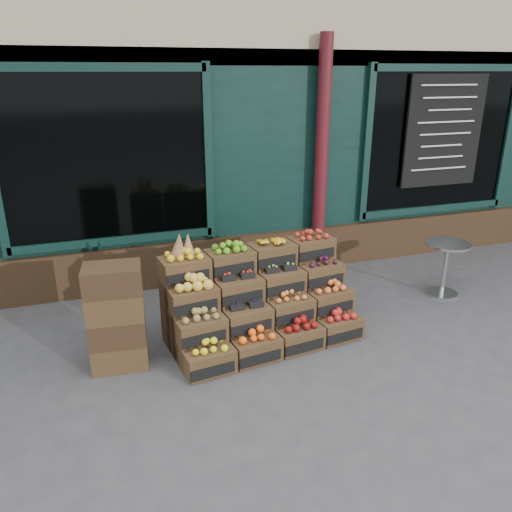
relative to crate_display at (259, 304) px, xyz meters
name	(u,v)px	position (x,y,z in m)	size (l,w,h in m)	color
ground	(296,353)	(0.24, -0.47, -0.38)	(60.00, 60.00, 0.00)	#3D3D3F
shop_facade	(187,91)	(0.25, 4.64, 2.01)	(12.00, 6.24, 4.80)	black
crate_display	(259,304)	(0.00, 0.00, 0.00)	(2.09, 1.20, 1.24)	#46301B
spare_crates	(116,317)	(-1.49, -0.12, 0.14)	(0.57, 0.42, 1.06)	#46301B
bistro_table	(446,263)	(2.62, 0.26, 0.06)	(0.56, 0.56, 0.71)	silver
shopkeeper	(133,198)	(-1.03, 2.39, 0.69)	(0.78, 0.51, 2.14)	#154C29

